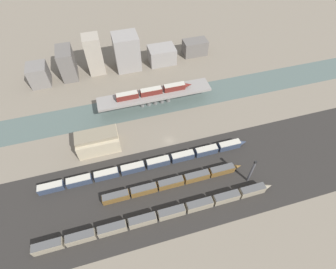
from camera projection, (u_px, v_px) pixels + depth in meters
ground_plane at (169, 141)px, 126.48m from camera, size 400.00×400.00×0.00m
railbed_yard at (184, 183)px, 111.77m from camera, size 280.00×42.00×0.01m
river_water at (155, 103)px, 143.08m from camera, size 320.00×18.10×0.01m
bridge at (155, 95)px, 138.51m from camera, size 60.30×9.90×7.26m
train_on_bridge at (154, 91)px, 136.15m from camera, size 40.72×3.12×3.45m
train_yard_near at (160, 216)px, 100.59m from camera, size 95.09×3.19×4.07m
train_yard_mid at (174, 182)px, 109.96m from camera, size 61.11×3.08×3.77m
train_yard_far at (149, 164)px, 115.62m from camera, size 94.41×3.14×3.77m
warehouse_building at (98, 141)px, 120.45m from camera, size 19.27×10.94×9.69m
signal_tower at (251, 171)px, 107.27m from camera, size 1.00×0.98×14.39m
city_block_far_left at (39, 75)px, 149.25m from camera, size 10.66×11.27×12.20m
city_block_left at (67, 63)px, 151.94m from camera, size 8.55×14.97×17.46m
city_block_center at (94, 55)px, 152.41m from camera, size 9.32×9.73×23.18m
city_block_right at (127, 52)px, 155.83m from camera, size 14.54×13.20×21.38m
city_block_far_right at (162, 55)px, 163.52m from camera, size 16.24×11.90×10.15m
city_block_tall at (195, 47)px, 169.42m from camera, size 15.14×8.82×9.59m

